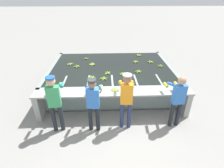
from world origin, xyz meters
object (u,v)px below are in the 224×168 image
at_px(banana_bunch_ledge_0, 115,90).
at_px(knife_0, 101,91).
at_px(banana_bunch_floating_10, 150,62).
at_px(banana_bunch_floating_7, 123,74).
at_px(banana_bunch_floating_11, 136,62).
at_px(worker_2, 126,96).
at_px(banana_bunch_floating_4, 92,77).
at_px(worker_0, 54,99).
at_px(banana_bunch_floating_9, 138,71).
at_px(banana_bunch_floating_3, 70,64).
at_px(banana_bunch_floating_2, 86,59).
at_px(banana_bunch_floating_12, 160,66).
at_px(worker_1, 93,101).
at_px(banana_bunch_floating_0, 92,64).
at_px(banana_bunch_floating_6, 108,73).
at_px(worker_3, 178,97).
at_px(banana_bunch_floating_8, 77,66).
at_px(banana_bunch_floating_1, 103,78).
at_px(banana_bunch_ledge_1, 182,91).
at_px(banana_bunch_floating_5, 139,55).

bearing_deg(banana_bunch_ledge_0, knife_0, -176.79).
relative_size(banana_bunch_floating_10, knife_0, 0.84).
relative_size(banana_bunch_floating_7, banana_bunch_floating_11, 1.02).
distance_m(worker_2, banana_bunch_floating_4, 1.76).
distance_m(banana_bunch_floating_10, banana_bunch_ledge_0, 2.70).
bearing_deg(banana_bunch_floating_10, banana_bunch_floating_4, -149.97).
distance_m(worker_0, banana_bunch_floating_9, 3.16).
height_order(banana_bunch_floating_10, banana_bunch_ledge_0, banana_bunch_ledge_0).
bearing_deg(banana_bunch_ledge_0, banana_bunch_floating_3, 128.49).
height_order(banana_bunch_floating_2, banana_bunch_floating_12, same).
bearing_deg(banana_bunch_floating_7, worker_2, -92.45).
bearing_deg(banana_bunch_floating_4, worker_0, -119.68).
relative_size(banana_bunch_floating_4, banana_bunch_floating_7, 1.01).
height_order(worker_2, banana_bunch_floating_11, worker_2).
xyz_separation_m(banana_bunch_floating_9, banana_bunch_floating_12, (0.94, 0.48, 0.00)).
bearing_deg(banana_bunch_floating_12, worker_2, -124.20).
height_order(worker_2, knife_0, worker_2).
relative_size(worker_1, banana_bunch_floating_3, 5.63).
height_order(worker_1, banana_bunch_floating_0, worker_1).
height_order(banana_bunch_floating_6, banana_bunch_floating_12, same).
height_order(worker_3, banana_bunch_ledge_0, worker_3).
height_order(banana_bunch_floating_10, banana_bunch_floating_12, same).
relative_size(banana_bunch_floating_8, banana_bunch_floating_10, 1.00).
xyz_separation_m(banana_bunch_floating_1, banana_bunch_floating_6, (0.14, 0.43, 0.00)).
relative_size(banana_bunch_floating_3, banana_bunch_floating_11, 1.02).
relative_size(worker_1, banana_bunch_floating_11, 5.75).
bearing_deg(banana_bunch_floating_12, banana_bunch_ledge_1, -87.51).
distance_m(worker_0, banana_bunch_floating_3, 2.74).
relative_size(banana_bunch_floating_5, banana_bunch_ledge_0, 1.01).
height_order(worker_3, banana_bunch_floating_2, worker_3).
distance_m(banana_bunch_floating_0, banana_bunch_floating_2, 0.71).
height_order(worker_2, banana_bunch_floating_2, worker_2).
relative_size(banana_bunch_floating_5, banana_bunch_floating_9, 1.00).
bearing_deg(banana_bunch_ledge_1, banana_bunch_floating_12, 92.49).
relative_size(worker_0, banana_bunch_floating_2, 6.20).
xyz_separation_m(banana_bunch_floating_5, banana_bunch_floating_6, (-1.44, -1.85, 0.00)).
distance_m(banana_bunch_floating_4, banana_bunch_ledge_1, 2.87).
xyz_separation_m(banana_bunch_floating_1, banana_bunch_floating_4, (-0.40, 0.09, 0.00)).
bearing_deg(worker_2, banana_bunch_floating_9, 70.82).
height_order(banana_bunch_floating_12, knife_0, banana_bunch_floating_12).
relative_size(worker_1, banana_bunch_ledge_0, 5.64).
distance_m(banana_bunch_floating_1, banana_bunch_floating_10, 2.39).
distance_m(worker_0, banana_bunch_floating_5, 4.64).
bearing_deg(banana_bunch_floating_7, knife_0, -123.26).
height_order(banana_bunch_floating_6, banana_bunch_ledge_1, banana_bunch_ledge_1).
height_order(banana_bunch_floating_2, banana_bunch_floating_6, same).
relative_size(worker_0, banana_bunch_floating_7, 5.90).
bearing_deg(knife_0, banana_bunch_floating_11, 58.85).
relative_size(banana_bunch_floating_9, banana_bunch_ledge_1, 1.07).
height_order(banana_bunch_floating_2, banana_bunch_floating_5, same).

